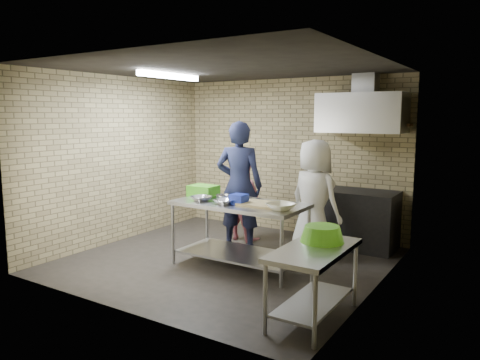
# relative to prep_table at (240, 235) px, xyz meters

# --- Properties ---
(floor) EXTENTS (4.20, 4.20, 0.00)m
(floor) POSITION_rel_prep_table_xyz_m (-0.29, 0.11, -0.45)
(floor) COLOR black
(floor) RESTS_ON ground
(ceiling) EXTENTS (4.20, 4.20, 0.00)m
(ceiling) POSITION_rel_prep_table_xyz_m (-0.29, 0.11, 2.25)
(ceiling) COLOR black
(ceiling) RESTS_ON ground
(back_wall) EXTENTS (4.20, 0.06, 2.70)m
(back_wall) POSITION_rel_prep_table_xyz_m (-0.29, 2.11, 0.90)
(back_wall) COLOR tan
(back_wall) RESTS_ON ground
(front_wall) EXTENTS (4.20, 0.06, 2.70)m
(front_wall) POSITION_rel_prep_table_xyz_m (-0.29, -1.89, 0.90)
(front_wall) COLOR tan
(front_wall) RESTS_ON ground
(left_wall) EXTENTS (0.06, 4.00, 2.70)m
(left_wall) POSITION_rel_prep_table_xyz_m (-2.39, 0.11, 0.90)
(left_wall) COLOR tan
(left_wall) RESTS_ON ground
(right_wall) EXTENTS (0.06, 4.00, 2.70)m
(right_wall) POSITION_rel_prep_table_xyz_m (1.81, 0.11, 0.90)
(right_wall) COLOR tan
(right_wall) RESTS_ON ground
(prep_table) EXTENTS (1.79, 0.90, 0.90)m
(prep_table) POSITION_rel_prep_table_xyz_m (0.00, 0.00, 0.00)
(prep_table) COLOR #B7B9BE
(prep_table) RESTS_ON floor
(side_counter) EXTENTS (0.60, 1.20, 0.75)m
(side_counter) POSITION_rel_prep_table_xyz_m (1.51, -0.99, -0.07)
(side_counter) COLOR silver
(side_counter) RESTS_ON floor
(stove) EXTENTS (1.20, 0.70, 0.90)m
(stove) POSITION_rel_prep_table_xyz_m (1.06, 1.76, 0.00)
(stove) COLOR black
(stove) RESTS_ON floor
(range_hood) EXTENTS (1.30, 0.60, 0.60)m
(range_hood) POSITION_rel_prep_table_xyz_m (1.06, 1.81, 1.65)
(range_hood) COLOR silver
(range_hood) RESTS_ON back_wall
(hood_duct) EXTENTS (0.35, 0.30, 0.30)m
(hood_duct) POSITION_rel_prep_table_xyz_m (1.06, 1.96, 2.10)
(hood_duct) COLOR #A5A8AD
(hood_duct) RESTS_ON back_wall
(wall_shelf) EXTENTS (0.80, 0.20, 0.04)m
(wall_shelf) POSITION_rel_prep_table_xyz_m (1.36, 2.00, 1.47)
(wall_shelf) COLOR #3F2B19
(wall_shelf) RESTS_ON back_wall
(fluorescent_fixture) EXTENTS (0.10, 1.25, 0.08)m
(fluorescent_fixture) POSITION_rel_prep_table_xyz_m (-1.29, 0.11, 2.19)
(fluorescent_fixture) COLOR white
(fluorescent_fixture) RESTS_ON ceiling
(green_crate) EXTENTS (0.40, 0.30, 0.16)m
(green_crate) POSITION_rel_prep_table_xyz_m (-0.70, 0.12, 0.53)
(green_crate) COLOR green
(green_crate) RESTS_ON prep_table
(blue_tub) EXTENTS (0.20, 0.20, 0.13)m
(blue_tub) POSITION_rel_prep_table_xyz_m (0.05, -0.10, 0.51)
(blue_tub) COLOR #162AAC
(blue_tub) RESTS_ON prep_table
(cutting_board) EXTENTS (0.55, 0.42, 0.03)m
(cutting_board) POSITION_rel_prep_table_xyz_m (0.35, -0.02, 0.46)
(cutting_board) COLOR tan
(cutting_board) RESTS_ON prep_table
(mixing_bowl_a) EXTENTS (0.35, 0.35, 0.07)m
(mixing_bowl_a) POSITION_rel_prep_table_xyz_m (-0.50, -0.20, 0.48)
(mixing_bowl_a) COLOR silver
(mixing_bowl_a) RESTS_ON prep_table
(mixing_bowl_b) EXTENTS (0.27, 0.27, 0.07)m
(mixing_bowl_b) POSITION_rel_prep_table_xyz_m (-0.30, 0.05, 0.48)
(mixing_bowl_b) COLOR #A8ABAF
(mixing_bowl_b) RESTS_ON prep_table
(mixing_bowl_c) EXTENTS (0.32, 0.32, 0.06)m
(mixing_bowl_c) POSITION_rel_prep_table_xyz_m (-0.10, -0.22, 0.48)
(mixing_bowl_c) COLOR silver
(mixing_bowl_c) RESTS_ON prep_table
(ceramic_bowl) EXTENTS (0.43, 0.43, 0.08)m
(ceramic_bowl) POSITION_rel_prep_table_xyz_m (0.70, -0.15, 0.49)
(ceramic_bowl) COLOR beige
(ceramic_bowl) RESTS_ON prep_table
(green_basin) EXTENTS (0.46, 0.46, 0.17)m
(green_basin) POSITION_rel_prep_table_xyz_m (1.49, -0.74, 0.39)
(green_basin) COLOR #59C626
(green_basin) RESTS_ON side_counter
(bottle_red) EXTENTS (0.07, 0.07, 0.18)m
(bottle_red) POSITION_rel_prep_table_xyz_m (1.11, 2.00, 1.58)
(bottle_red) COLOR #B22619
(bottle_red) RESTS_ON wall_shelf
(bottle_green) EXTENTS (0.06, 0.06, 0.15)m
(bottle_green) POSITION_rel_prep_table_xyz_m (1.51, 2.00, 1.57)
(bottle_green) COLOR green
(bottle_green) RESTS_ON wall_shelf
(man_navy) EXTENTS (0.83, 0.67, 1.98)m
(man_navy) POSITION_rel_prep_table_xyz_m (-0.47, 0.74, 0.54)
(man_navy) COLOR #151735
(man_navy) RESTS_ON floor
(woman_pink) EXTENTS (0.75, 0.63, 1.38)m
(woman_pink) POSITION_rel_prep_table_xyz_m (-0.71, 1.22, 0.24)
(woman_pink) COLOR #C56875
(woman_pink) RESTS_ON floor
(woman_white) EXTENTS (0.97, 0.78, 1.73)m
(woman_white) POSITION_rel_prep_table_xyz_m (0.68, 0.95, 0.41)
(woman_white) COLOR white
(woman_white) RESTS_ON floor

